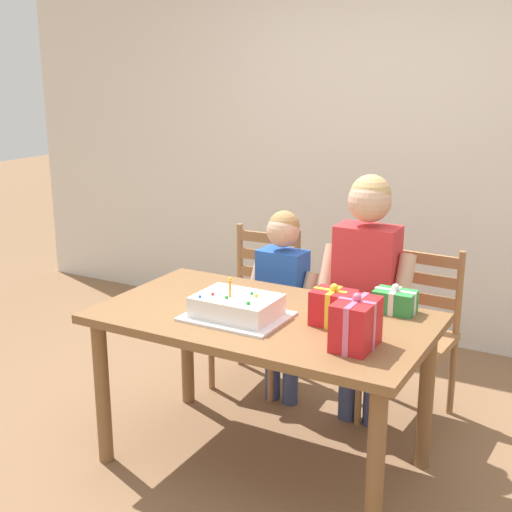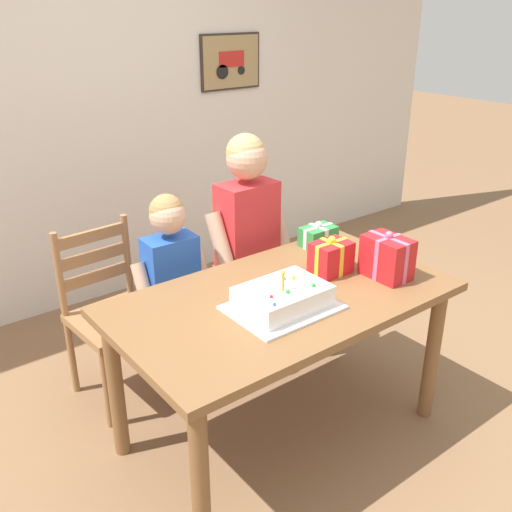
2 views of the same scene
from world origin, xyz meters
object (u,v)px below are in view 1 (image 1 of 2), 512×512
Objects in this scene: dining_table at (263,335)px; child_younger at (282,289)px; gift_box_corner_small at (356,324)px; child_older at (366,277)px; chair_left at (258,306)px; birthday_cake at (237,307)px; gift_box_red_large at (334,308)px; chair_right at (412,335)px; gift_box_beside_cake at (395,301)px.

dining_table is 0.64m from child_younger.
child_older is (-0.23, 0.76, -0.05)m from gift_box_corner_small.
chair_left is (-0.47, 0.79, -0.19)m from dining_table.
birthday_cake is at bearing 174.53° from gift_box_corner_small.
gift_box_corner_small is (0.50, -0.15, 0.20)m from dining_table.
child_older is (-0.06, 0.57, -0.03)m from gift_box_red_large.
chair_right is 0.73m from child_younger.
child_younger is (-0.54, 0.57, -0.17)m from gift_box_red_large.
gift_box_red_large is 0.85m from chair_right.
birthday_cake is 0.73m from child_younger.
gift_box_beside_cake is 0.47m from gift_box_corner_small.
birthday_cake reaches higher than gift_box_red_large.
gift_box_red_large reaches higher than chair_right.
chair_left is (-0.38, 0.89, -0.34)m from birthday_cake.
chair_left is 0.69× the size of child_older.
birthday_cake is 2.34× the size of gift_box_red_large.
child_older is (-0.20, -0.18, 0.34)m from chair_right.
gift_box_beside_cake is at bearing 32.00° from dining_table.
gift_box_beside_cake is at bearing -22.10° from child_younger.
gift_box_corner_small is at bearing -44.34° from chair_left.
dining_table is 1.63× the size of chair_right.
gift_box_red_large reaches higher than gift_box_beside_cake.
dining_table is 0.56m from gift_box_corner_small.
child_younger is at bearing 100.46° from birthday_cake.
birthday_cake is at bearing -116.11° from child_older.
child_younger is (-0.13, 0.70, -0.14)m from birthday_cake.
gift_box_beside_cake is 0.82× the size of gift_box_corner_small.
gift_box_corner_small is at bearing -16.89° from dining_table.
chair_left is 0.83m from child_older.
gift_box_corner_small is (0.58, -0.06, 0.05)m from birthday_cake.
dining_table is at bearing -70.79° from child_younger.
child_younger reaches higher than birthday_cake.
birthday_cake is 0.43m from gift_box_red_large.
chair_left is 0.93m from chair_right.
gift_box_red_large is at bearing -46.86° from child_younger.
gift_box_beside_cake is 0.59m from chair_right.
gift_box_red_large reaches higher than dining_table.
chair_right is 0.69× the size of child_older.
gift_box_red_large is at bearing 6.46° from dining_table.
gift_box_corner_small reaches higher than chair_left.
child_younger reaches higher than chair_left.
gift_box_corner_small is at bearing -46.96° from child_younger.
child_older is at bearing -14.06° from chair_left.
child_older is at bearing -0.06° from child_younger.
gift_box_corner_small reaches higher than chair_right.
child_younger is at bearing 133.14° from gift_box_red_large.
chair_left is (-0.97, 0.47, -0.34)m from gift_box_beside_cake.
child_younger is at bearing 133.04° from gift_box_corner_small.
gift_box_red_large is at bearing -43.66° from chair_left.
birthday_cake is 0.48× the size of chair_right.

